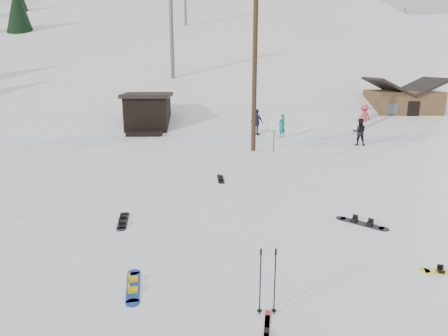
{
  "coord_description": "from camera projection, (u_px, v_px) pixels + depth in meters",
  "views": [
    {
      "loc": [
        -0.23,
        -8.16,
        4.7
      ],
      "look_at": [
        0.1,
        4.61,
        1.4
      ],
      "focal_mm": 32.0,
      "sensor_mm": 36.0,
      "label": 1
    }
  ],
  "objects": [
    {
      "name": "skier_navy",
      "position": [
        257.0,
        122.0,
        27.48
      ],
      "size": [
        1.04,
        1.06,
        1.79
      ],
      "primitive_type": "imported",
      "rotation": [
        0.0,
        0.0,
        2.33
      ],
      "color": "#1E1D49",
      "rests_on": "ground"
    },
    {
      "name": "skier_teal",
      "position": [
        282.0,
        126.0,
        26.61
      ],
      "size": [
        0.68,
        0.64,
        1.57
      ],
      "primitive_type": "imported",
      "rotation": [
        0.0,
        0.0,
        3.78
      ],
      "color": "#0C7872",
      "rests_on": "ground"
    },
    {
      "name": "lift_hut",
      "position": [
        148.0,
        113.0,
        28.88
      ],
      "size": [
        3.4,
        4.1,
        2.75
      ],
      "color": "black",
      "rests_on": "ground"
    },
    {
      "name": "ground",
      "position": [
        225.0,
        278.0,
        9.08
      ],
      "size": [
        200.0,
        200.0,
        0.0
      ],
      "primitive_type": "plane",
      "color": "white",
      "rests_on": "ground"
    },
    {
      "name": "board_scatter_b",
      "position": [
        123.0,
        221.0,
        12.36
      ],
      "size": [
        0.44,
        1.52,
        0.11
      ],
      "rotation": [
        0.0,
        0.0,
        1.69
      ],
      "color": "black",
      "rests_on": "ground"
    },
    {
      "name": "lift_tower_near",
      "position": [
        172.0,
        29.0,
        36.05
      ],
      "size": [
        2.2,
        0.36,
        8.0
      ],
      "color": "#595B60",
      "rests_on": "ski_slope"
    },
    {
      "name": "hero_snowboard",
      "position": [
        133.0,
        286.0,
        8.7
      ],
      "size": [
        0.5,
        1.52,
        0.11
      ],
      "rotation": [
        0.0,
        0.0,
        1.74
      ],
      "color": "navy",
      "rests_on": "ground"
    },
    {
      "name": "cabin",
      "position": [
        401.0,
        106.0,
        32.31
      ],
      "size": [
        5.39,
        4.4,
        3.77
      ],
      "color": "brown",
      "rests_on": "ground"
    },
    {
      "name": "ski_slope",
      "position": [
        215.0,
        170.0,
        65.32
      ],
      "size": [
        60.0,
        85.24,
        65.97
      ],
      "primitive_type": "cube",
      "rotation": [
        0.31,
        0.0,
        0.0
      ],
      "color": "white",
      "rests_on": "ground"
    },
    {
      "name": "ski_poles",
      "position": [
        268.0,
        281.0,
        7.61
      ],
      "size": [
        0.38,
        0.1,
        1.38
      ],
      "color": "black",
      "rests_on": "ground"
    },
    {
      "name": "utility_pole",
      "position": [
        255.0,
        66.0,
        21.51
      ],
      "size": [
        2.0,
        0.26,
        9.0
      ],
      "color": "#3A2819",
      "rests_on": "ground"
    },
    {
      "name": "treeline_crest",
      "position": [
        215.0,
        86.0,
        92.32
      ],
      "size": [
        50.0,
        6.0,
        10.0
      ],
      "primitive_type": null,
      "color": "black",
      "rests_on": "ski_slope"
    },
    {
      "name": "skier_pink",
      "position": [
        364.0,
        117.0,
        29.67
      ],
      "size": [
        1.39,
        1.11,
        1.87
      ],
      "primitive_type": "imported",
      "rotation": [
        0.0,
        0.0,
        3.54
      ],
      "color": "#C64551",
      "rests_on": "ground"
    },
    {
      "name": "board_scatter_d",
      "position": [
        362.0,
        223.0,
        12.17
      ],
      "size": [
        1.31,
        1.2,
        0.12
      ],
      "rotation": [
        0.0,
        0.0,
        -0.73
      ],
      "color": "black",
      "rests_on": "ground"
    },
    {
      "name": "trail_sign",
      "position": [
        274.0,
        129.0,
        21.98
      ],
      "size": [
        0.5,
        0.09,
        1.85
      ],
      "color": "#595B60",
      "rests_on": "ground"
    },
    {
      "name": "board_scatter_f",
      "position": [
        221.0,
        179.0,
        16.94
      ],
      "size": [
        0.32,
        1.39,
        0.1
      ],
      "rotation": [
        0.0,
        0.0,
        1.63
      ],
      "color": "black",
      "rests_on": "ground"
    },
    {
      "name": "skier_dark",
      "position": [
        359.0,
        132.0,
        23.97
      ],
      "size": [
        0.91,
        0.78,
        1.63
      ],
      "primitive_type": "imported",
      "rotation": [
        0.0,
        0.0,
        2.92
      ],
      "color": "black",
      "rests_on": "ground"
    }
  ]
}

